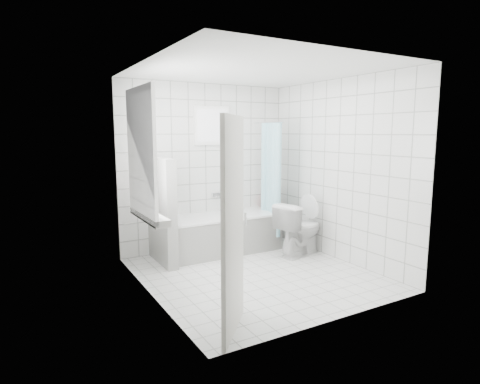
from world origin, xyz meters
TOP-DOWN VIEW (x-y plane):
  - ground at (0.00, 0.00)m, footprint 3.00×3.00m
  - ceiling at (0.00, 0.00)m, footprint 3.00×3.00m
  - wall_back at (0.00, 1.50)m, footprint 2.80×0.02m
  - wall_front at (0.00, -1.50)m, footprint 2.80×0.02m
  - wall_left at (-1.40, 0.00)m, footprint 0.02×3.00m
  - wall_right at (1.40, 0.00)m, footprint 0.02×3.00m
  - window_left at (-1.35, 0.30)m, footprint 0.01×0.90m
  - window_back at (0.10, 1.46)m, footprint 0.50×0.01m
  - window_sill at (-1.31, 0.30)m, footprint 0.18×1.02m
  - door at (-0.99, -1.18)m, footprint 0.56×0.63m
  - bathtub at (0.08, 1.12)m, footprint 1.80×0.77m
  - partition_wall at (-0.89, 1.07)m, footprint 0.15×0.85m
  - tiled_ledge at (1.10, 1.38)m, footprint 0.40×0.24m
  - toilet at (1.03, 0.39)m, footprint 0.88×0.62m
  - curtain_rod at (0.92, 1.10)m, footprint 0.02×0.80m
  - shower_curtain at (0.92, 0.97)m, footprint 0.14×0.48m
  - tub_faucet at (0.18, 1.46)m, footprint 0.18×0.06m
  - sill_bottles at (-1.30, 0.40)m, footprint 0.17×0.42m
  - ledge_bottles at (1.11, 1.35)m, footprint 0.19×0.19m

SIDE VIEW (x-z plane):
  - ground at x=0.00m, z-range 0.00..0.00m
  - tiled_ledge at x=1.10m, z-range 0.00..0.55m
  - bathtub at x=0.08m, z-range 0.00..0.58m
  - toilet at x=1.03m, z-range 0.00..0.81m
  - ledge_bottles at x=1.11m, z-range 0.54..0.79m
  - partition_wall at x=-0.89m, z-range 0.00..1.50m
  - tub_faucet at x=0.18m, z-range 0.82..0.88m
  - window_sill at x=-1.31m, z-range 0.82..0.90m
  - door at x=-0.99m, z-range 0.00..2.00m
  - sill_bottles at x=-1.30m, z-range 0.87..1.14m
  - shower_curtain at x=0.92m, z-range 0.21..1.99m
  - wall_back at x=0.00m, z-range 0.00..2.60m
  - wall_front at x=0.00m, z-range 0.00..2.60m
  - wall_left at x=-1.40m, z-range 0.00..2.60m
  - wall_right at x=1.40m, z-range 0.00..2.60m
  - window_left at x=-1.35m, z-range 0.90..2.30m
  - window_back at x=0.10m, z-range 1.70..2.20m
  - curtain_rod at x=0.92m, z-range 1.99..2.01m
  - ceiling at x=0.00m, z-range 2.60..2.60m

